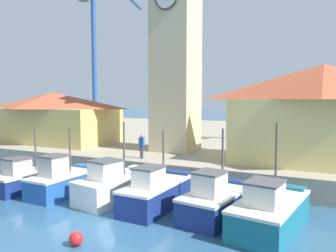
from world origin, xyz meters
TOP-DOWN VIEW (x-y plane):
  - ground_plane at (0.00, 0.00)m, footprint 300.00×300.00m
  - quay_wharf at (0.00, 27.31)m, footprint 120.00×40.00m
  - fishing_boat_far_left at (-7.02, 3.06)m, footprint 2.21×4.29m
  - fishing_boat_left_outer at (-4.50, 3.25)m, footprint 1.95×4.24m
  - fishing_boat_left_inner at (-1.27, 3.72)m, footprint 2.82×4.87m
  - fishing_boat_mid_left at (1.23, 3.59)m, footprint 1.99×4.84m
  - fishing_boat_center at (4.23, 3.60)m, footprint 2.56×4.52m
  - fishing_boat_mid_right at (6.62, 3.16)m, footprint 2.76×5.03m
  - clock_tower at (-1.96, 12.64)m, footprint 3.59×3.59m
  - warehouse_left at (-14.25, 12.24)m, footprint 11.92×6.21m
  - warehouse_right at (8.27, 11.61)m, footprint 10.75×5.71m
  - port_crane_far at (-16.34, 21.24)m, footprint 3.52×8.69m
  - mooring_buoy at (0.55, -1.39)m, footprint 0.51×0.51m
  - dock_worker_near_tower at (-2.52, 8.46)m, footprint 0.34×0.22m

SIDE VIEW (x-z plane):
  - ground_plane at x=0.00m, z-range 0.00..0.00m
  - mooring_buoy at x=0.55m, z-range 0.00..0.51m
  - quay_wharf at x=0.00m, z-range 0.00..1.33m
  - fishing_boat_far_left at x=-7.02m, z-range -1.15..2.54m
  - fishing_boat_center at x=4.23m, z-range -1.22..2.74m
  - fishing_boat_mid_left at x=1.23m, z-range -1.11..2.65m
  - fishing_boat_mid_right at x=6.62m, z-range -1.39..2.94m
  - fishing_boat_left_outer at x=-4.50m, z-range -1.05..2.61m
  - fishing_boat_left_inner at x=-1.27m, z-range -1.26..2.84m
  - dock_worker_near_tower at x=-2.52m, z-range 1.36..2.98m
  - warehouse_left at x=-14.25m, z-range 1.38..5.95m
  - warehouse_right at x=8.27m, z-range 1.40..7.46m
  - port_crane_far at x=-16.34m, z-range -1.27..18.63m
  - clock_tower at x=-1.96m, z-range 0.93..18.11m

